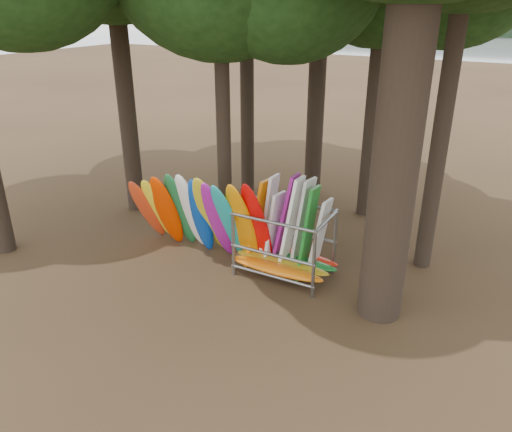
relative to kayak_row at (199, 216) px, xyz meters
The scene contains 5 objects.
ground 1.84m from the kayak_row, 41.40° to the right, with size 120.00×120.00×0.00m, color #47331E.
lake 59.18m from the kayak_row, 89.08° to the left, with size 160.00×160.00×0.00m, color gray.
far_shore 109.17m from the kayak_row, 89.50° to the left, with size 160.00×4.00×4.00m, color black.
kayak_row is the anchor object (origin of this frame).
storage_rack 2.70m from the kayak_row, ahead, with size 3.05×1.55×2.91m.
Camera 1 is at (6.96, -10.09, 7.16)m, focal length 35.00 mm.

